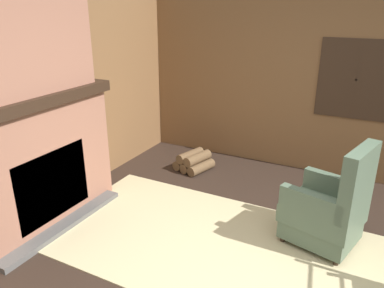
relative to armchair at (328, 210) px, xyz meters
The scene contains 8 objects.
wood_panel_wall_left 3.19m from the armchair, 162.07° to the right, with size 0.06×5.87×2.46m.
wood_panel_wall_back 1.94m from the armchair, 98.51° to the left, with size 5.87×0.09×2.46m.
fireplace_hearth 2.87m from the armchair, 160.59° to the right, with size 0.60×1.82×1.38m.
chimney_breast 3.25m from the armchair, 160.67° to the right, with size 0.35×1.52×1.06m.
area_rug 0.91m from the armchair, 143.39° to the right, with size 3.86×1.77×0.01m.
armchair is the anchor object (origin of this frame).
firewood_stack 2.16m from the armchair, 153.12° to the left, with size 0.52×0.53×0.25m.
storage_case 2.97m from the armchair, behind, with size 0.16×0.27×0.11m.
Camera 1 is at (0.53, -2.34, 2.19)m, focal length 35.00 mm.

